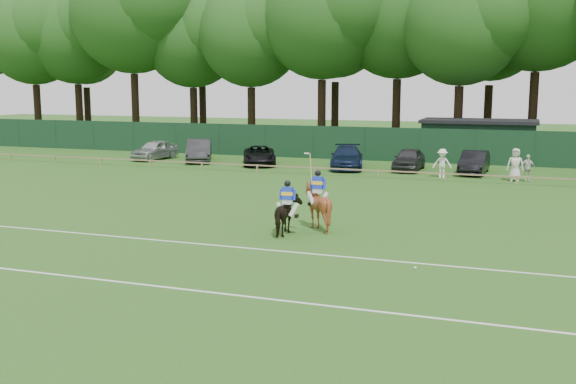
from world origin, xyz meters
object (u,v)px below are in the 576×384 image
at_px(sedan_grey, 199,150).
at_px(estate_black, 474,162).
at_px(suv_black, 259,156).
at_px(spectator_left, 442,163).
at_px(sedan_navy, 347,157).
at_px(spectator_right, 515,165).
at_px(spectator_mid, 527,168).
at_px(horse_chestnut, 318,206).
at_px(utility_shed, 479,140).
at_px(polo_ball, 415,268).
at_px(hatch_grey, 409,159).
at_px(sedan_silver, 155,150).
at_px(horse_dark, 287,215).

xyz_separation_m(sedan_grey, estate_black, (19.67, -0.14, -0.09)).
xyz_separation_m(suv_black, spectator_left, (12.98, -2.28, 0.22)).
relative_size(sedan_navy, spectator_left, 2.93).
distance_m(sedan_navy, spectator_right, 11.13).
distance_m(sedan_grey, spectator_mid, 23.03).
xyz_separation_m(horse_chestnut, utility_shed, (4.20, 27.16, 0.62)).
bearing_deg(spectator_right, polo_ball, -98.78).
height_order(hatch_grey, spectator_mid, spectator_mid).
bearing_deg(sedan_silver, sedan_grey, 7.25).
bearing_deg(spectator_mid, sedan_navy, 152.13).
bearing_deg(spectator_right, horse_chestnut, -115.26).
height_order(suv_black, utility_shed, utility_shed).
height_order(estate_black, spectator_mid, spectator_mid).
bearing_deg(sedan_silver, spectator_right, 1.76).
bearing_deg(horse_dark, sedan_grey, -60.96).
distance_m(spectator_left, spectator_right, 4.24).
distance_m(horse_chestnut, spectator_right, 17.99).
bearing_deg(estate_black, spectator_mid, -34.86).
height_order(horse_dark, sedan_silver, horse_dark).
xyz_separation_m(horse_dark, spectator_mid, (8.53, 18.06, 0.04)).
distance_m(horse_dark, polo_ball, 6.32).
bearing_deg(suv_black, sedan_silver, 153.57).
bearing_deg(polo_ball, estate_black, 90.18).
relative_size(sedan_silver, sedan_grey, 0.87).
distance_m(sedan_silver, sedan_grey, 3.76).
bearing_deg(suv_black, estate_black, -21.80).
bearing_deg(sedan_navy, sedan_grey, 164.78).
height_order(sedan_grey, spectator_mid, sedan_grey).
xyz_separation_m(sedan_grey, hatch_grey, (15.45, 0.11, -0.07)).
bearing_deg(horse_chestnut, estate_black, -104.61).
height_order(horse_chestnut, utility_shed, utility_shed).
bearing_deg(horse_chestnut, horse_dark, 58.19).
bearing_deg(horse_dark, sedan_navy, -87.32).
distance_m(sedan_silver, suv_black, 8.76).
bearing_deg(sedan_grey, hatch_grey, -24.53).
bearing_deg(spectator_left, hatch_grey, 123.42).
bearing_deg(polo_ball, horse_chestnut, 135.33).
xyz_separation_m(spectator_left, utility_shed, (1.37, 10.58, 0.65)).
relative_size(sedan_grey, spectator_right, 2.53).
bearing_deg(sedan_silver, spectator_mid, 2.31).
bearing_deg(spectator_left, estate_black, 49.02).
xyz_separation_m(sedan_grey, polo_ball, (19.75, -23.88, -0.77)).
height_order(spectator_right, polo_ball, spectator_right).
bearing_deg(sedan_grey, sedan_navy, -26.82).
xyz_separation_m(suv_black, spectator_right, (17.22, -2.32, 0.31)).
xyz_separation_m(horse_dark, spectator_left, (3.62, 17.91, 0.13)).
bearing_deg(hatch_grey, estate_black, -3.71).
bearing_deg(suv_black, sedan_navy, -22.23).
height_order(sedan_grey, hatch_grey, sedan_grey).
distance_m(sedan_silver, hatch_grey, 19.21).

